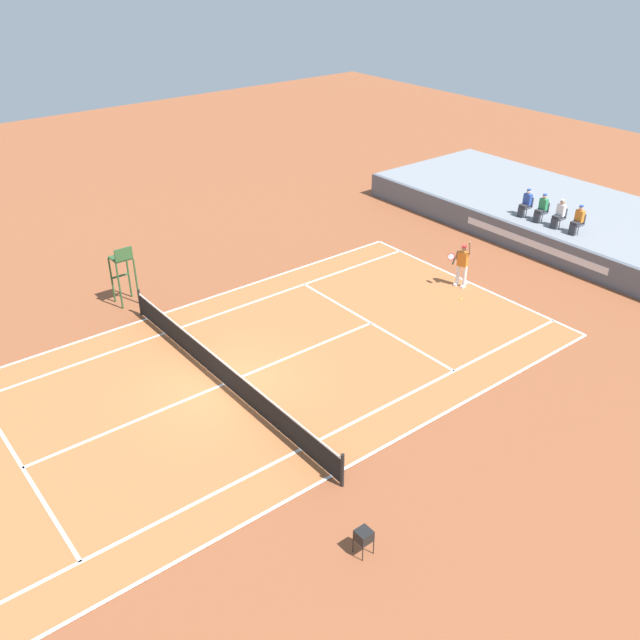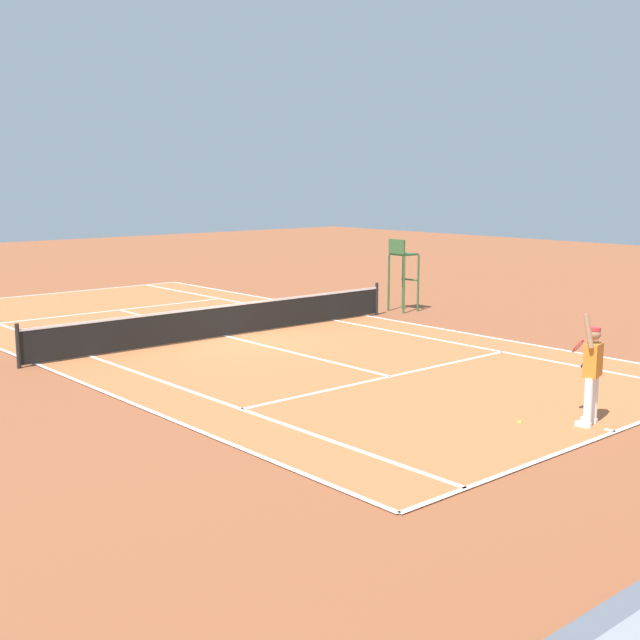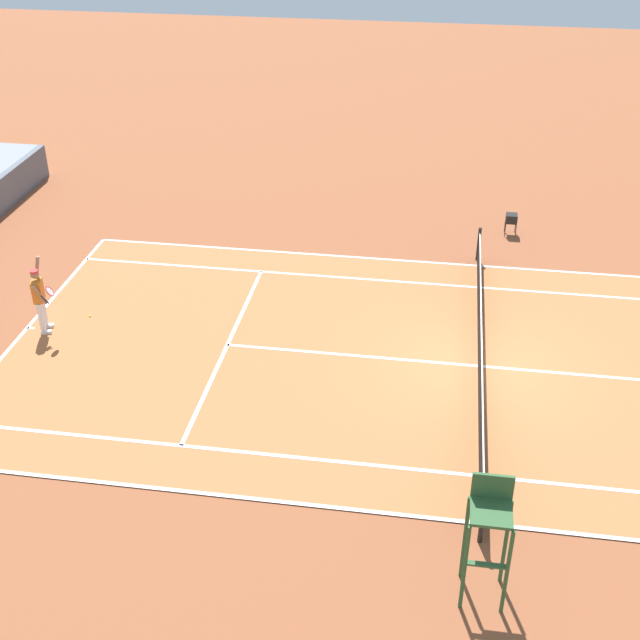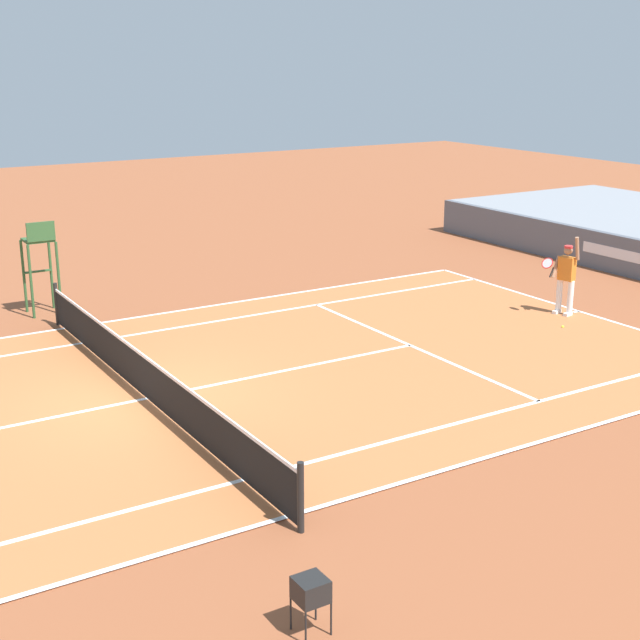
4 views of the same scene
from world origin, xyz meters
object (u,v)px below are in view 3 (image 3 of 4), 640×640
object	(u,v)px
tennis_player	(40,298)
tennis_ball	(90,316)
umpire_chair	(489,526)
ball_hopper	(512,218)

from	to	relation	value
tennis_player	tennis_ball	xyz separation A→B (m)	(0.85, -0.89, -0.96)
umpire_chair	tennis_player	bearing A→B (deg)	57.96
ball_hopper	umpire_chair	bearing A→B (deg)	175.99
tennis_ball	umpire_chair	size ratio (longest dim) A/B	0.03
ball_hopper	tennis_ball	bearing A→B (deg)	121.85
tennis_player	ball_hopper	xyz separation A→B (m)	(8.00, -12.40, -0.42)
tennis_ball	ball_hopper	bearing A→B (deg)	-58.15
tennis_player	umpire_chair	xyz separation A→B (m)	(-7.10, -11.35, 0.56)
ball_hopper	tennis_player	bearing A→B (deg)	122.84
umpire_chair	ball_hopper	bearing A→B (deg)	-4.01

